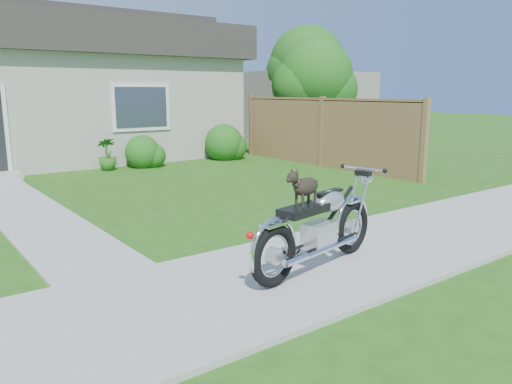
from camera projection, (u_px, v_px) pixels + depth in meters
ground at (274, 277)px, 5.60m from camera, size 80.00×80.00×0.00m
sidewalk at (274, 275)px, 5.59m from camera, size 24.00×2.20×0.04m
walkway at (26, 210)px, 8.63m from camera, size 1.20×8.00×0.03m
house at (17, 87)px, 14.57m from camera, size 12.60×7.03×4.50m
fence at (322, 132)px, 13.62m from camera, size 0.12×6.62×1.90m
tree_near at (319, 80)px, 16.13m from camera, size 2.50×2.43×3.72m
tree_far at (311, 68)px, 19.52m from camera, size 2.97×2.96×4.54m
shrub_row at (61, 157)px, 12.24m from camera, size 10.99×1.15×1.15m
potted_plant_right at (107, 154)px, 12.98m from camera, size 0.48×0.48×0.85m
motorcycle_with_dog at (319, 224)px, 5.68m from camera, size 2.21×0.73×1.18m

